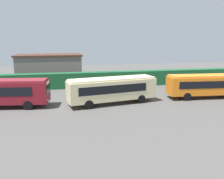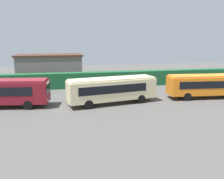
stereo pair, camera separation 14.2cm
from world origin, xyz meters
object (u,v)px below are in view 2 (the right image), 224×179
at_px(traffic_cone, 208,83).
at_px(person_left, 76,94).
at_px(bus_maroon, 0,91).
at_px(bus_cream, 112,89).
at_px(bus_orange, 208,85).
at_px(person_center, 95,94).

bearing_deg(traffic_cone, person_left, -163.43).
relative_size(bus_maroon, bus_cream, 1.00).
distance_m(person_left, traffic_cone, 22.95).
height_order(bus_maroon, traffic_cone, bus_maroon).
bearing_deg(person_left, bus_cream, -96.30).
xyz_separation_m(bus_cream, person_left, (-4.10, 1.47, -0.81)).
bearing_deg(bus_maroon, bus_cream, 3.51).
xyz_separation_m(bus_cream, traffic_cone, (17.89, 8.01, -1.47)).
relative_size(bus_maroon, bus_orange, 1.02).
height_order(bus_orange, traffic_cone, bus_orange).
relative_size(bus_cream, traffic_cone, 17.80).
relative_size(bus_cream, person_center, 6.52).
bearing_deg(bus_orange, bus_cream, -174.21).
xyz_separation_m(person_center, traffic_cone, (19.69, 6.14, -0.55)).
xyz_separation_m(bus_orange, person_center, (-14.32, 1.63, -0.88)).
bearing_deg(bus_cream, bus_maroon, 165.32).
bearing_deg(bus_maroon, person_left, 11.55).
xyz_separation_m(person_left, person_center, (2.30, 0.41, -0.10)).
height_order(bus_cream, person_left, bus_cream).
bearing_deg(person_left, bus_orange, -80.77).
bearing_deg(traffic_cone, bus_orange, -124.66).
bearing_deg(person_left, bus_maroon, 107.12).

